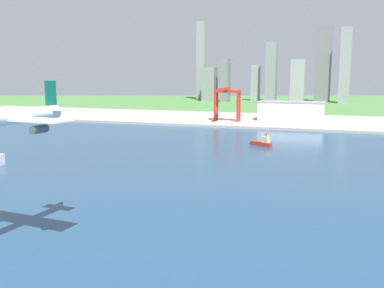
{
  "coord_description": "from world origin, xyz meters",
  "views": [
    {
      "loc": [
        58.92,
        28.39,
        50.97
      ],
      "look_at": [
        14.12,
        161.44,
        27.98
      ],
      "focal_mm": 40.44,
      "sensor_mm": 36.0,
      "label": 1
    }
  ],
  "objects": [
    {
      "name": "distant_skyline",
      "position": [
        -58.07,
        825.91,
        52.89
      ],
      "size": [
        281.99,
        66.6,
        149.27
      ],
      "color": "gray",
      "rests_on": "ground"
    },
    {
      "name": "port_crane_red",
      "position": [
        -48.11,
        457.52,
        27.74
      ],
      "size": [
        26.1,
        40.44,
        34.58
      ],
      "color": "#B72D23",
      "rests_on": "industrial_pier"
    },
    {
      "name": "industrial_pier",
      "position": [
        0.0,
        490.0,
        1.25
      ],
      "size": [
        840.0,
        140.0,
        2.5
      ],
      "primitive_type": "cube",
      "color": "#A69F92",
      "rests_on": "ground"
    },
    {
      "name": "airplane_landing",
      "position": [
        -27.63,
        124.98,
        38.81
      ],
      "size": [
        36.19,
        42.99,
        13.94
      ],
      "color": "white"
    },
    {
      "name": "warehouse_main",
      "position": [
        13.54,
        486.64,
        12.43
      ],
      "size": [
        66.8,
        30.08,
        19.81
      ],
      "color": "white",
      "rests_on": "industrial_pier"
    },
    {
      "name": "tugboat_small",
      "position": [
        9.84,
        329.39,
        2.74
      ],
      "size": [
        17.02,
        11.27,
        9.53
      ],
      "color": "#B22D1E",
      "rests_on": "water_bay"
    },
    {
      "name": "water_bay",
      "position": [
        0.0,
        240.0,
        0.07
      ],
      "size": [
        840.0,
        360.0,
        0.15
      ],
      "primitive_type": "cube",
      "color": "navy",
      "rests_on": "ground"
    },
    {
      "name": "ground_plane",
      "position": [
        0.0,
        300.0,
        0.0
      ],
      "size": [
        2400.0,
        2400.0,
        0.0
      ],
      "primitive_type": "plane",
      "color": "#4A7F3D"
    }
  ]
}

